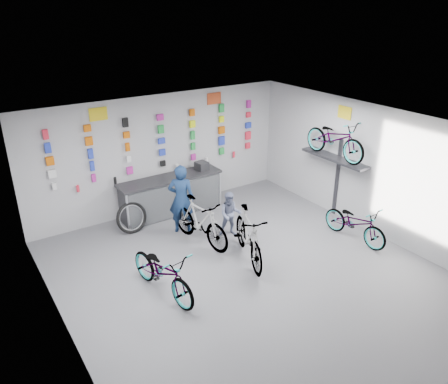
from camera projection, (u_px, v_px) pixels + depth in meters
floor at (255, 279)px, 8.66m from camera, size 8.00×8.00×0.00m
ceiling at (260, 133)px, 7.46m from camera, size 8.00×8.00×0.00m
wall_back at (161, 153)px, 11.11m from camera, size 7.00×0.00×7.00m
wall_left at (64, 271)px, 6.29m from camera, size 0.00×8.00×8.00m
wall_right at (380, 173)px, 9.83m from camera, size 0.00×8.00×8.00m
counter at (171, 196)px, 11.17m from camera, size 2.70×0.66×1.00m
merch_wall at (164, 142)px, 10.97m from camera, size 5.57×0.08×1.56m
wall_bracket at (335, 161)px, 10.67m from camera, size 0.39×1.90×2.00m
sign_left at (98, 114)px, 9.84m from camera, size 0.42×0.02×0.30m
sign_right at (214, 98)px, 11.41m from camera, size 0.42×0.02×0.30m
sign_side at (345, 113)px, 10.27m from camera, size 0.02×0.40×0.30m
bike_left at (163, 272)px, 8.06m from camera, size 0.93×1.91×0.96m
bike_center at (248, 236)px, 9.10m from camera, size 1.15×1.95×1.13m
bike_right at (355, 223)px, 9.92m from camera, size 0.69×1.70×0.87m
bike_service at (200, 221)px, 9.74m from camera, size 0.82×1.88×1.09m
bike_wall at (335, 139)px, 10.40m from camera, size 0.63×1.80×0.95m
clerk at (181, 199)px, 10.13m from camera, size 0.73×0.69×1.68m
customer at (230, 214)px, 10.08m from camera, size 0.66×0.61×1.08m
spare_wheel at (132, 218)px, 10.30m from camera, size 0.79×0.33×0.76m
register at (202, 166)px, 11.39m from camera, size 0.31×0.33×0.22m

